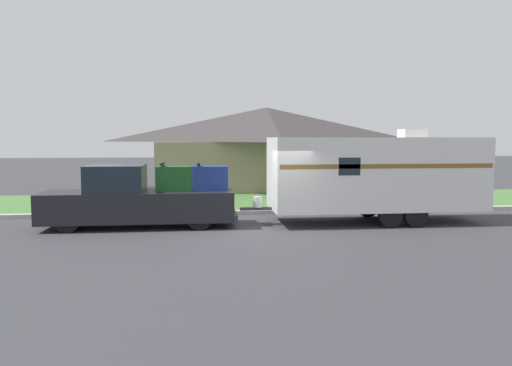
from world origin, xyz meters
TOP-DOWN VIEW (x-y plane):
  - ground_plane at (0.00, 0.00)m, footprint 120.00×120.00m
  - curb_strip at (0.00, 3.75)m, footprint 80.00×0.30m
  - lawn_strip at (0.00, 7.40)m, footprint 80.00×7.00m
  - house_across_street at (1.72, 14.21)m, footprint 13.41×8.32m
  - pickup_truck at (-4.19, 1.43)m, footprint 6.24×1.90m
  - travel_trailer at (3.73, 1.43)m, footprint 8.24×2.49m
  - mailbox at (0.84, 4.35)m, footprint 0.48×0.20m

SIDE VIEW (x-z plane):
  - ground_plane at x=0.00m, z-range 0.00..0.00m
  - lawn_strip at x=0.00m, z-range 0.00..0.03m
  - curb_strip at x=0.00m, z-range 0.00..0.14m
  - pickup_truck at x=-4.19m, z-range -0.13..1.97m
  - mailbox at x=0.84m, z-range 0.35..1.66m
  - travel_trailer at x=3.73m, z-range 0.09..3.29m
  - house_across_street at x=1.72m, z-range 0.09..4.76m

